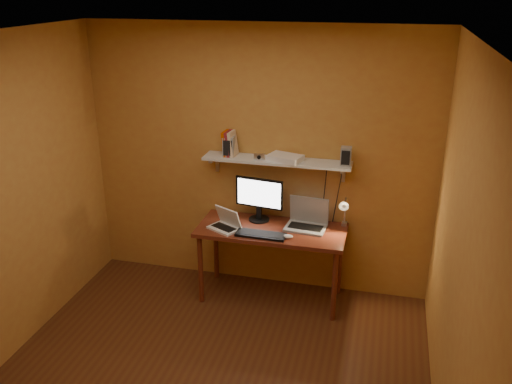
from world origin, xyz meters
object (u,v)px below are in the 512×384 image
(shelf_camera, at_px, (259,157))
(router, at_px, (285,158))
(monitor, at_px, (259,197))
(desk_lamp, at_px, (344,210))
(laptop, at_px, (307,219))
(keyboard, at_px, (261,235))
(mouse, at_px, (288,236))
(desk, at_px, (271,236))
(netbook, at_px, (226,223))
(speaker_left, at_px, (229,146))
(speaker_right, at_px, (346,156))
(wall_shelf, at_px, (277,161))

(shelf_camera, distance_m, router, 0.24)
(monitor, xyz_separation_m, desk_lamp, (0.82, -0.03, -0.03))
(laptop, relative_size, desk_lamp, 1.06)
(keyboard, bearing_deg, monitor, 108.06)
(monitor, bearing_deg, mouse, -35.35)
(desk, xyz_separation_m, router, (0.08, 0.18, 0.74))
(netbook, height_order, speaker_left, speaker_left)
(desk, distance_m, monitor, 0.40)
(desk, relative_size, desk_lamp, 3.73)
(netbook, height_order, mouse, netbook)
(desk_lamp, xyz_separation_m, speaker_right, (-0.02, 0.05, 0.50))
(mouse, distance_m, desk_lamp, 0.59)
(desk_lamp, distance_m, shelf_camera, 0.93)
(laptop, height_order, desk_lamp, desk_lamp)
(keyboard, height_order, router, router)
(keyboard, distance_m, speaker_left, 0.89)
(wall_shelf, xyz_separation_m, desk_lamp, (0.66, -0.07, -0.40))
(netbook, relative_size, speaker_right, 2.02)
(desk, xyz_separation_m, keyboard, (-0.06, -0.18, 0.10))
(laptop, xyz_separation_m, netbook, (-0.74, -0.22, -0.02))
(wall_shelf, xyz_separation_m, keyboard, (-0.06, -0.38, -0.60))
(netbook, distance_m, speaker_right, 1.28)
(laptop, relative_size, netbook, 1.16)
(wall_shelf, height_order, monitor, wall_shelf)
(router, bearing_deg, netbook, -150.65)
(speaker_right, bearing_deg, monitor, -179.62)
(netbook, xyz_separation_m, router, (0.50, 0.28, 0.59))
(desk, distance_m, router, 0.76)
(speaker_right, bearing_deg, wall_shelf, 177.59)
(keyboard, xyz_separation_m, speaker_left, (-0.40, 0.37, 0.71))
(router, bearing_deg, mouse, -73.12)
(speaker_left, bearing_deg, shelf_camera, -11.67)
(netbook, xyz_separation_m, shelf_camera, (0.26, 0.25, 0.60))
(monitor, distance_m, mouse, 0.53)
(shelf_camera, bearing_deg, mouse, -42.06)
(desk, distance_m, wall_shelf, 0.72)
(shelf_camera, height_order, router, shelf_camera)
(desk, height_order, speaker_left, speaker_left)
(netbook, distance_m, shelf_camera, 0.70)
(netbook, bearing_deg, desk_lamp, 39.95)
(wall_shelf, xyz_separation_m, shelf_camera, (-0.16, -0.05, 0.05))
(netbook, bearing_deg, wall_shelf, 63.32)
(monitor, xyz_separation_m, shelf_camera, (0.00, -0.02, 0.41))
(mouse, relative_size, speaker_right, 0.56)
(monitor, height_order, speaker_right, speaker_right)
(wall_shelf, height_order, shelf_camera, shelf_camera)
(wall_shelf, xyz_separation_m, laptop, (0.32, -0.07, -0.53))
(desk, xyz_separation_m, netbook, (-0.42, -0.10, 0.14))
(keyboard, bearing_deg, shelf_camera, 108.26)
(wall_shelf, bearing_deg, speaker_right, -1.54)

